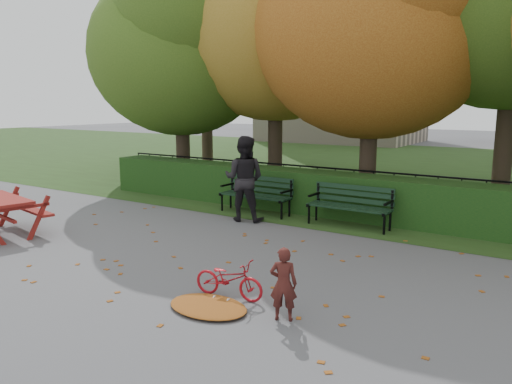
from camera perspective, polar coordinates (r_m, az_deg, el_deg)
The scene contains 16 objects.
ground at distance 8.46m, azimuth -6.35°, elevation -8.03°, with size 90.00×90.00×0.00m, color slate.
grass_strip at distance 20.97m, azimuth 18.89°, elevation 2.45°, with size 90.00×90.00×0.00m, color #243B16.
building_left at distance 35.47m, azimuth 10.03°, elevation 17.95°, with size 10.00×7.00×15.00m, color #B8A893.
hedge at distance 12.03m, azimuth 7.41°, elevation -0.11°, with size 13.00×0.90×1.00m, color black.
iron_fence at distance 12.74m, azimuth 8.99°, elevation 0.59°, with size 14.00×0.04×1.02m.
tree_a at distance 15.76m, azimuth -8.34°, elevation 16.97°, with size 5.88×5.60×7.48m.
tree_b at distance 15.23m, azimuth 3.01°, elevation 20.67°, with size 6.72×6.40×8.79m.
tree_c at distance 13.05m, azimuth 14.37°, elevation 19.56°, with size 6.30×6.00×8.00m.
tree_f at distance 19.94m, azimuth -5.46°, elevation 18.99°, with size 6.93×6.60×9.19m.
bench_left at distance 11.98m, azimuth 0.12°, elevation 0.03°, with size 1.80×0.57×0.88m.
bench_right at distance 10.87m, azimuth 10.76°, elevation -1.21°, with size 1.80×0.57×0.88m.
leaf_pile at distance 6.64m, azimuth -5.49°, elevation -12.87°, with size 1.11×0.77×0.08m, color maroon.
leaf_scatter at distance 8.68m, azimuth -5.08°, elevation -7.49°, with size 9.00×5.70×0.01m, color maroon, non-canonical shape.
child at distance 6.17m, azimuth 3.15°, elevation -10.43°, with size 0.34×0.22×0.93m, color #461A16.
adult at distance 11.15m, azimuth -1.36°, elevation 1.53°, with size 0.93×0.72×1.91m, color black.
bicycle at distance 6.90m, azimuth -3.12°, elevation -9.89°, with size 0.36×1.03×0.54m, color #A90F19.
Camera 1 is at (5.17, -6.15, 2.64)m, focal length 35.00 mm.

